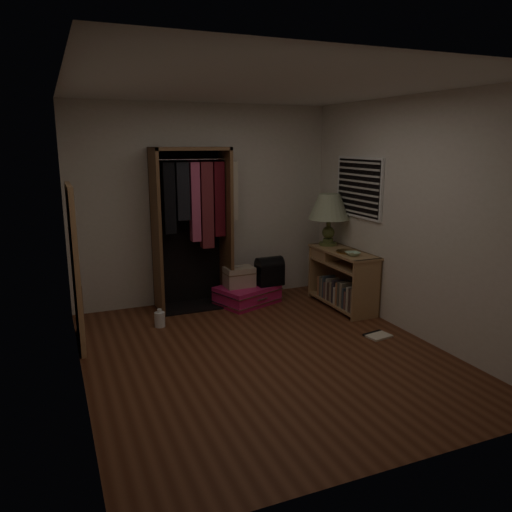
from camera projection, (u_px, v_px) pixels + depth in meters
name	position (u px, v px, depth m)	size (l,w,h in m)	color
ground	(265.00, 354.00, 5.08)	(4.00, 4.00, 0.00)	#572B19
room_walls	(271.00, 207.00, 4.81)	(3.52, 4.02, 2.60)	beige
console_bookshelf	(341.00, 277.00, 6.49)	(0.42, 1.12, 0.75)	#A67B50
open_wardrobe	(195.00, 214.00, 6.32)	(1.07, 0.50, 2.05)	brown
floor_mirror	(75.00, 267.00, 5.15)	(0.06, 0.80, 1.70)	tan
pink_suitcase	(247.00, 295.00, 6.66)	(0.94, 0.82, 0.24)	#D41960
train_case	(239.00, 277.00, 6.58)	(0.40, 0.28, 0.28)	tan
black_bag	(269.00, 270.00, 6.65)	(0.36, 0.24, 0.38)	black
table_lamp	(329.00, 208.00, 6.63)	(0.73, 0.73, 0.69)	#4A572A
brass_tray	(348.00, 252.00, 6.30)	(0.34, 0.34, 0.02)	olive
ceramic_bowl	(353.00, 254.00, 6.11)	(0.18, 0.18, 0.04)	#B2D5B1
white_jug	(160.00, 319.00, 5.82)	(0.16, 0.16, 0.22)	white
floor_book	(377.00, 335.00, 5.55)	(0.29, 0.25, 0.02)	#F0E4CA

